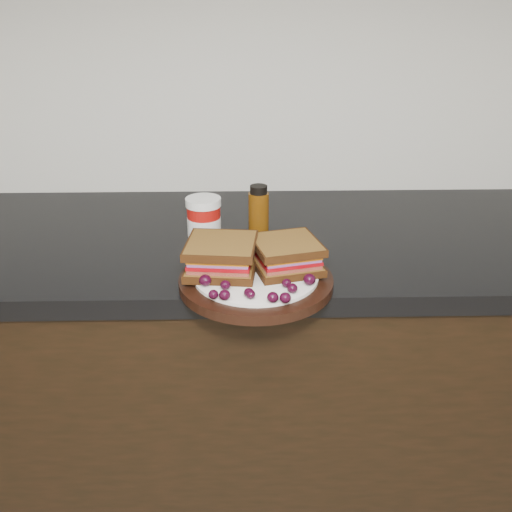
{
  "coord_description": "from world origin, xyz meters",
  "views": [
    {
      "loc": [
        0.2,
        0.53,
        1.38
      ],
      "look_at": [
        0.22,
        1.45,
        0.96
      ],
      "focal_mm": 40.0,
      "sensor_mm": 36.0,
      "label": 1
    }
  ],
  "objects_px": {
    "plate": "(256,281)",
    "oil_bottle": "(259,213)",
    "sandwich_left": "(221,256)",
    "condiment_jar": "(204,223)"
  },
  "relations": [
    {
      "from": "sandwich_left",
      "to": "condiment_jar",
      "type": "relative_size",
      "value": 1.16
    },
    {
      "from": "plate",
      "to": "oil_bottle",
      "type": "height_order",
      "value": "oil_bottle"
    },
    {
      "from": "sandwich_left",
      "to": "oil_bottle",
      "type": "relative_size",
      "value": 1.03
    },
    {
      "from": "condiment_jar",
      "to": "oil_bottle",
      "type": "xyz_separation_m",
      "value": [
        0.11,
        0.04,
        0.01
      ]
    },
    {
      "from": "plate",
      "to": "sandwich_left",
      "type": "bearing_deg",
      "value": 164.77
    },
    {
      "from": "sandwich_left",
      "to": "oil_bottle",
      "type": "height_order",
      "value": "oil_bottle"
    },
    {
      "from": "sandwich_left",
      "to": "condiment_jar",
      "type": "bearing_deg",
      "value": 110.08
    },
    {
      "from": "condiment_jar",
      "to": "sandwich_left",
      "type": "bearing_deg",
      "value": -75.97
    },
    {
      "from": "plate",
      "to": "sandwich_left",
      "type": "height_order",
      "value": "sandwich_left"
    },
    {
      "from": "condiment_jar",
      "to": "oil_bottle",
      "type": "relative_size",
      "value": 0.88
    }
  ]
}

